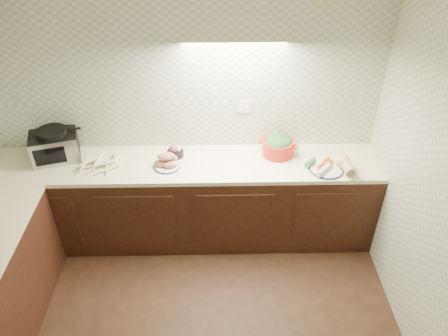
{
  "coord_description": "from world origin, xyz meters",
  "views": [
    {
      "loc": [
        0.29,
        -1.79,
        3.23
      ],
      "look_at": [
        0.35,
        1.25,
        1.02
      ],
      "focal_mm": 35.0,
      "sensor_mm": 36.0,
      "label": 1
    }
  ],
  "objects_px": {
    "onion_bowl": "(175,152)",
    "dutch_oven": "(278,145)",
    "toaster_oven": "(55,145)",
    "parsnip_pile": "(98,163)",
    "veg_plate": "(334,164)",
    "sweet_potato_plate": "(167,161)"
  },
  "relations": [
    {
      "from": "toaster_oven",
      "to": "parsnip_pile",
      "type": "xyz_separation_m",
      "value": [
        0.41,
        -0.14,
        -0.11
      ]
    },
    {
      "from": "toaster_oven",
      "to": "veg_plate",
      "type": "relative_size",
      "value": 1.17
    },
    {
      "from": "toaster_oven",
      "to": "dutch_oven",
      "type": "relative_size",
      "value": 1.27
    },
    {
      "from": "parsnip_pile",
      "to": "sweet_potato_plate",
      "type": "bearing_deg",
      "value": -2.28
    },
    {
      "from": "toaster_oven",
      "to": "dutch_oven",
      "type": "height_order",
      "value": "toaster_oven"
    },
    {
      "from": "toaster_oven",
      "to": "parsnip_pile",
      "type": "bearing_deg",
      "value": -34.74
    },
    {
      "from": "sweet_potato_plate",
      "to": "onion_bowl",
      "type": "relative_size",
      "value": 1.56
    },
    {
      "from": "onion_bowl",
      "to": "dutch_oven",
      "type": "xyz_separation_m",
      "value": [
        0.97,
        0.01,
        0.06
      ]
    },
    {
      "from": "parsnip_pile",
      "to": "dutch_oven",
      "type": "relative_size",
      "value": 1.01
    },
    {
      "from": "parsnip_pile",
      "to": "veg_plate",
      "type": "xyz_separation_m",
      "value": [
        2.13,
        -0.1,
        0.02
      ]
    },
    {
      "from": "onion_bowl",
      "to": "toaster_oven",
      "type": "bearing_deg",
      "value": -179.87
    },
    {
      "from": "parsnip_pile",
      "to": "onion_bowl",
      "type": "bearing_deg",
      "value": 11.83
    },
    {
      "from": "toaster_oven",
      "to": "onion_bowl",
      "type": "xyz_separation_m",
      "value": [
        1.1,
        0.0,
        -0.09
      ]
    },
    {
      "from": "veg_plate",
      "to": "parsnip_pile",
      "type": "bearing_deg",
      "value": 177.34
    },
    {
      "from": "parsnip_pile",
      "to": "onion_bowl",
      "type": "relative_size",
      "value": 2.52
    },
    {
      "from": "onion_bowl",
      "to": "veg_plate",
      "type": "relative_size",
      "value": 0.37
    },
    {
      "from": "toaster_oven",
      "to": "dutch_oven",
      "type": "bearing_deg",
      "value": -15.43
    },
    {
      "from": "parsnip_pile",
      "to": "veg_plate",
      "type": "distance_m",
      "value": 2.14
    },
    {
      "from": "dutch_oven",
      "to": "toaster_oven",
      "type": "bearing_deg",
      "value": -158.57
    },
    {
      "from": "parsnip_pile",
      "to": "onion_bowl",
      "type": "xyz_separation_m",
      "value": [
        0.69,
        0.14,
        0.01
      ]
    },
    {
      "from": "veg_plate",
      "to": "sweet_potato_plate",
      "type": "bearing_deg",
      "value": 177.18
    },
    {
      "from": "parsnip_pile",
      "to": "dutch_oven",
      "type": "distance_m",
      "value": 1.66
    }
  ]
}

